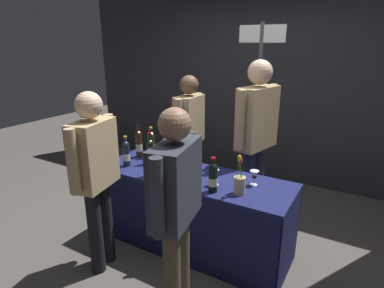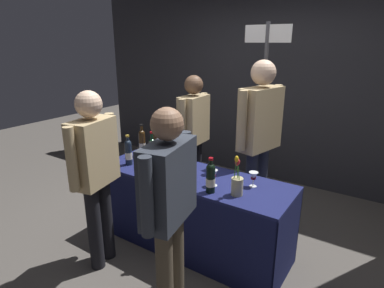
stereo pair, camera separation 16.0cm
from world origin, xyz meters
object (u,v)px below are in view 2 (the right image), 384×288
at_px(wine_glass_near_vendor, 185,160).
at_px(taster_foreground_right, 169,199).
at_px(tasting_table, 192,198).
at_px(vendor_presenter, 194,130).
at_px(featured_wine_bottle, 211,177).
at_px(display_bottle_0, 152,150).
at_px(wine_glass_near_taster, 253,176).
at_px(flower_vase, 237,184).
at_px(wine_glass_mid, 214,175).
at_px(booth_signpost, 263,99).

xyz_separation_m(wine_glass_near_vendor, taster_foreground_right, (0.44, -0.83, 0.08)).
distance_m(tasting_table, vendor_presenter, 0.99).
relative_size(featured_wine_bottle, vendor_presenter, 0.19).
bearing_deg(display_bottle_0, wine_glass_near_taster, 2.17).
relative_size(wine_glass_near_vendor, flower_vase, 0.39).
xyz_separation_m(wine_glass_mid, wine_glass_near_taster, (0.29, 0.17, -0.01)).
bearing_deg(wine_glass_near_taster, flower_vase, -101.79).
xyz_separation_m(tasting_table, featured_wine_bottle, (0.32, -0.21, 0.36)).
xyz_separation_m(wine_glass_near_vendor, wine_glass_near_taster, (0.69, 0.01, -0.01)).
relative_size(wine_glass_near_taster, vendor_presenter, 0.08).
xyz_separation_m(display_bottle_0, wine_glass_near_taster, (1.07, 0.04, -0.04)).
relative_size(featured_wine_bottle, flower_vase, 0.87).
bearing_deg(wine_glass_mid, tasting_table, 162.57).
xyz_separation_m(display_bottle_0, vendor_presenter, (0.03, 0.72, 0.05)).
bearing_deg(tasting_table, wine_glass_mid, -17.43).
bearing_deg(display_bottle_0, booth_signpost, 56.94).
xyz_separation_m(wine_glass_near_taster, flower_vase, (-0.05, -0.22, 0.01)).
relative_size(tasting_table, taster_foreground_right, 1.21).
height_order(tasting_table, booth_signpost, booth_signpost).
xyz_separation_m(tasting_table, wine_glass_mid, (0.28, -0.09, 0.34)).
relative_size(tasting_table, vendor_presenter, 1.19).
relative_size(tasting_table, wine_glass_near_taster, 14.33).
distance_m(taster_foreground_right, booth_signpost, 1.93).
relative_size(featured_wine_bottle, booth_signpost, 0.14).
bearing_deg(booth_signpost, display_bottle_0, -123.06).
distance_m(featured_wine_bottle, flower_vase, 0.22).
height_order(wine_glass_near_taster, vendor_presenter, vendor_presenter).
relative_size(wine_glass_near_vendor, booth_signpost, 0.06).
relative_size(wine_glass_near_vendor, vendor_presenter, 0.08).
relative_size(wine_glass_mid, booth_signpost, 0.07).
distance_m(wine_glass_near_taster, flower_vase, 0.22).
distance_m(display_bottle_0, taster_foreground_right, 1.15).
relative_size(tasting_table, display_bottle_0, 5.72).
xyz_separation_m(tasting_table, vendor_presenter, (-0.48, 0.76, 0.42)).
xyz_separation_m(tasting_table, taster_foreground_right, (0.32, -0.76, 0.41)).
bearing_deg(wine_glass_near_vendor, taster_foreground_right, -61.96).
bearing_deg(wine_glass_near_taster, taster_foreground_right, -106.40).
distance_m(tasting_table, wine_glass_near_vendor, 0.36).
bearing_deg(vendor_presenter, taster_foreground_right, 25.28).
distance_m(display_bottle_0, flower_vase, 1.04).
xyz_separation_m(featured_wine_bottle, taster_foreground_right, (-0.00, -0.55, 0.05)).
distance_m(tasting_table, taster_foreground_right, 0.92).
relative_size(featured_wine_bottle, wine_glass_near_taster, 2.30).
bearing_deg(wine_glass_near_vendor, display_bottle_0, -175.57).
bearing_deg(wine_glass_mid, wine_glass_near_taster, 30.99).
bearing_deg(featured_wine_bottle, booth_signpost, 95.01).
bearing_deg(display_bottle_0, taster_foreground_right, -44.07).
height_order(wine_glass_near_vendor, wine_glass_mid, wine_glass_mid).
relative_size(display_bottle_0, taster_foreground_right, 0.21).
distance_m(featured_wine_bottle, booth_signpost, 1.41).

